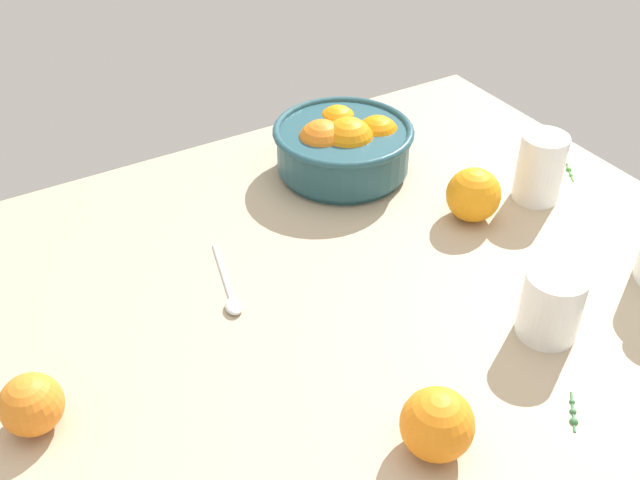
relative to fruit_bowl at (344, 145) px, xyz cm
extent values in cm
cube|color=tan|center=(-17.65, -25.62, -6.31)|extent=(112.53, 89.88, 3.00)
cylinder|color=#234C56|center=(-0.17, -0.01, -4.21)|extent=(19.08, 19.08, 1.20)
cylinder|color=#234C56|center=(-0.17, -0.01, -0.48)|extent=(20.74, 20.74, 6.26)
torus|color=#234C56|center=(-0.17, -0.01, 2.65)|extent=(21.94, 21.94, 1.20)
sphere|color=orange|center=(5.01, -1.80, 0.68)|extent=(7.30, 7.30, 7.30)
sphere|color=orange|center=(1.99, 5.10, 0.49)|extent=(6.79, 6.79, 6.79)
sphere|color=orange|center=(-3.83, 0.27, 1.17)|extent=(7.73, 7.73, 7.73)
sphere|color=orange|center=(-0.30, -1.63, 1.07)|extent=(8.47, 8.47, 8.47)
cylinder|color=white|center=(21.10, -21.06, 0.46)|extent=(6.91, 6.91, 10.54)
cylinder|color=#FAAD27|center=(21.10, -21.06, -0.77)|extent=(6.08, 6.08, 8.09)
cylinder|color=white|center=(1.59, -43.45, -0.39)|extent=(7.28, 7.28, 8.85)
cylinder|color=#F9A733|center=(1.59, -43.45, -2.18)|extent=(6.41, 6.41, 5.26)
sphere|color=orange|center=(-20.51, -50.27, -1.01)|extent=(7.61, 7.61, 7.61)
sphere|color=orange|center=(9.30, -20.21, -0.86)|extent=(7.91, 7.91, 7.91)
sphere|color=orange|center=(-54.81, -26.53, -1.47)|extent=(6.69, 6.69, 6.69)
ellipsoid|color=silver|center=(-29.09, -20.62, -4.31)|extent=(2.93, 3.64, 1.00)
cylinder|color=silver|center=(-27.29, -13.26, -4.46)|extent=(3.51, 11.77, 0.70)
cylinder|color=#3F8732|center=(31.35, -18.11, -4.66)|extent=(3.95, 5.78, 0.30)
sphere|color=#3F8732|center=(32.28, -16.71, -4.51)|extent=(0.61, 0.61, 0.61)
sphere|color=#3F8732|center=(31.35, -18.11, -4.51)|extent=(0.94, 0.94, 0.94)
sphere|color=#3F8732|center=(30.43, -19.52, -4.51)|extent=(0.66, 0.66, 0.66)
cylinder|color=#376E41|center=(-4.63, -54.17, -4.66)|extent=(3.95, 4.35, 0.30)
sphere|color=#376E41|center=(-5.56, -55.20, -4.51)|extent=(0.96, 0.96, 0.96)
sphere|color=#376E41|center=(-4.63, -54.17, -4.51)|extent=(0.77, 0.77, 0.77)
sphere|color=#376E41|center=(-3.70, -53.13, -4.51)|extent=(0.64, 0.64, 0.64)
camera|label=1|loc=(-55.36, -86.09, 59.02)|focal=42.13mm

